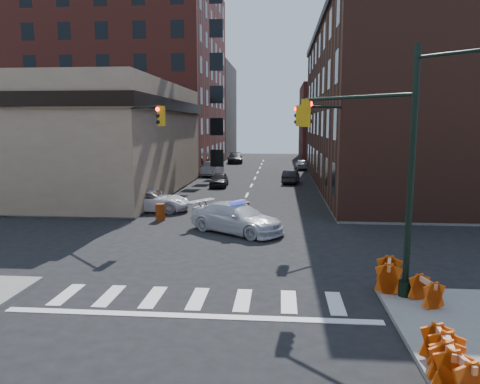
% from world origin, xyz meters
% --- Properties ---
extents(ground, '(140.00, 140.00, 0.00)m').
position_xyz_m(ground, '(0.00, 0.00, 0.00)').
color(ground, black).
rests_on(ground, ground).
extents(sidewalk_nw, '(34.00, 54.50, 0.15)m').
position_xyz_m(sidewalk_nw, '(-23.00, 32.75, 0.07)').
color(sidewalk_nw, gray).
rests_on(sidewalk_nw, ground).
extents(sidewalk_ne, '(34.00, 54.50, 0.15)m').
position_xyz_m(sidewalk_ne, '(23.00, 32.75, 0.07)').
color(sidewalk_ne, gray).
rests_on(sidewalk_ne, ground).
extents(bank_building, '(22.00, 22.00, 9.00)m').
position_xyz_m(bank_building, '(-17.00, 16.50, 4.50)').
color(bank_building, '#968062').
rests_on(bank_building, ground).
extents(apartment_block, '(25.00, 25.00, 24.00)m').
position_xyz_m(apartment_block, '(-18.50, 40.00, 12.00)').
color(apartment_block, maroon).
rests_on(apartment_block, ground).
extents(commercial_row_ne, '(14.00, 34.00, 14.00)m').
position_xyz_m(commercial_row_ne, '(13.00, 22.50, 7.00)').
color(commercial_row_ne, '#4E2A1F').
rests_on(commercial_row_ne, ground).
extents(filler_nw, '(20.00, 18.00, 16.00)m').
position_xyz_m(filler_nw, '(-16.00, 62.00, 8.00)').
color(filler_nw, '#51473C').
rests_on(filler_nw, ground).
extents(filler_ne, '(16.00, 16.00, 12.00)m').
position_xyz_m(filler_ne, '(14.00, 58.00, 6.00)').
color(filler_ne, maroon).
rests_on(filler_ne, ground).
extents(signal_pole_se, '(5.40, 5.27, 8.00)m').
position_xyz_m(signal_pole_se, '(6.04, -5.52, 4.61)').
color(signal_pole_se, black).
rests_on(signal_pole_se, sidewalk_se).
extents(signal_pole_nw, '(3.58, 3.67, 8.00)m').
position_xyz_m(signal_pole_nw, '(-5.85, 5.34, 4.34)').
color(signal_pole_nw, black).
rests_on(signal_pole_nw, sidewalk_nw).
extents(signal_pole_ne, '(3.67, 3.58, 8.00)m').
position_xyz_m(signal_pole_ne, '(5.84, 5.35, 4.34)').
color(signal_pole_ne, black).
rests_on(signal_pole_ne, sidewalk_ne).
extents(tree_ne_near, '(3.00, 3.00, 4.85)m').
position_xyz_m(tree_ne_near, '(7.50, 26.00, 3.49)').
color(tree_ne_near, black).
rests_on(tree_ne_near, sidewalk_ne).
extents(tree_ne_far, '(3.00, 3.00, 4.85)m').
position_xyz_m(tree_ne_far, '(7.50, 34.00, 3.49)').
color(tree_ne_far, black).
rests_on(tree_ne_far, sidewalk_ne).
extents(police_car, '(5.73, 4.83, 1.57)m').
position_xyz_m(police_car, '(0.38, 2.86, 0.79)').
color(police_car, silver).
rests_on(police_car, ground).
extents(pickup, '(5.10, 2.37, 1.41)m').
position_xyz_m(pickup, '(-5.80, 8.49, 0.71)').
color(pickup, white).
rests_on(pickup, ground).
extents(parked_car_wnear, '(1.68, 3.90, 1.31)m').
position_xyz_m(parked_car_wnear, '(-2.93, 20.99, 0.66)').
color(parked_car_wnear, black).
rests_on(parked_car_wnear, ground).
extents(parked_car_wfar, '(2.21, 4.87, 1.55)m').
position_xyz_m(parked_car_wfar, '(-4.93, 30.06, 0.77)').
color(parked_car_wfar, '#9CA0A5').
rests_on(parked_car_wfar, ground).
extents(parked_car_wdeep, '(2.72, 5.52, 1.54)m').
position_xyz_m(parked_car_wdeep, '(-3.99, 47.11, 0.77)').
color(parked_car_wdeep, black).
rests_on(parked_car_wdeep, ground).
extents(parked_car_enear, '(1.86, 4.03, 1.28)m').
position_xyz_m(parked_car_enear, '(3.71, 24.15, 0.64)').
color(parked_car_enear, black).
rests_on(parked_car_enear, ground).
extents(parked_car_efar, '(1.78, 3.98, 1.33)m').
position_xyz_m(parked_car_efar, '(5.37, 38.32, 0.66)').
color(parked_car_efar, '#95979D').
rests_on(parked_car_efar, ground).
extents(pedestrian_a, '(0.76, 0.73, 1.75)m').
position_xyz_m(pedestrian_a, '(-10.47, 9.05, 1.02)').
color(pedestrian_a, black).
rests_on(pedestrian_a, sidewalk_nw).
extents(pedestrian_b, '(0.99, 0.80, 1.94)m').
position_xyz_m(pedestrian_b, '(-8.36, 6.66, 1.12)').
color(pedestrian_b, black).
rests_on(pedestrian_b, sidewalk_nw).
extents(pedestrian_c, '(1.04, 0.91, 1.68)m').
position_xyz_m(pedestrian_c, '(-13.00, 9.20, 0.99)').
color(pedestrian_c, '#202830').
rests_on(pedestrian_c, sidewalk_nw).
extents(barrel_road, '(0.69, 0.69, 1.12)m').
position_xyz_m(barrel_road, '(0.55, 6.00, 0.56)').
color(barrel_road, '#CE5509').
rests_on(barrel_road, ground).
extents(barrel_bank, '(0.57, 0.57, 1.01)m').
position_xyz_m(barrel_bank, '(-4.47, 5.60, 0.51)').
color(barrel_bank, red).
rests_on(barrel_bank, ground).
extents(barricade_se_a, '(0.95, 1.43, 0.99)m').
position_xyz_m(barricade_se_a, '(6.40, -5.70, 0.64)').
color(barricade_se_a, '#C66209').
rests_on(barricade_se_a, sidewalk_se).
extents(barricade_se_b, '(0.80, 1.18, 0.81)m').
position_xyz_m(barricade_se_b, '(7.26, -7.00, 0.56)').
color(barricade_se_b, '#D8470A').
rests_on(barricade_se_b, sidewalk_se).
extents(barricade_se_c, '(0.67, 1.21, 0.88)m').
position_xyz_m(barricade_se_c, '(6.40, -11.00, 0.59)').
color(barricade_se_c, '#E2460A').
rests_on(barricade_se_c, sidewalk_se).
extents(barricade_se_d, '(0.86, 1.29, 0.89)m').
position_xyz_m(barricade_se_d, '(6.40, -11.96, 0.59)').
color(barricade_se_d, '#D36209').
rests_on(barricade_se_d, sidewalk_se).
extents(barricade_se_e, '(0.82, 1.30, 0.90)m').
position_xyz_m(barricade_se_e, '(6.40, -11.50, 0.60)').
color(barricade_se_e, red).
rests_on(barricade_se_e, sidewalk_se).
extents(barricade_nw_a, '(1.29, 0.87, 0.89)m').
position_xyz_m(barricade_nw_a, '(-8.01, 8.00, 0.59)').
color(barricade_nw_a, orange).
rests_on(barricade_nw_a, sidewalk_nw).
extents(barricade_nw_b, '(1.15, 0.70, 0.81)m').
position_xyz_m(barricade_nw_b, '(-9.57, 6.07, 0.56)').
color(barricade_nw_b, '#C26509').
rests_on(barricade_nw_b, sidewalk_nw).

